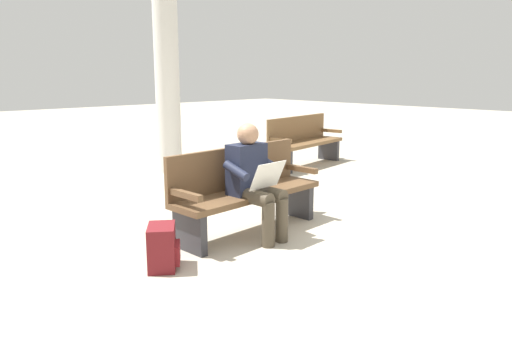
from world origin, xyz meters
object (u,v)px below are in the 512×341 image
support_pillar (166,49)px  person_seated (254,178)px  backpack (163,247)px  bench_near (244,189)px  bench_far (304,141)px

support_pillar → person_seated: bearing=69.8°
backpack → person_seated: bearing=-178.2°
bench_near → bench_far: size_ratio=0.98×
person_seated → backpack: (1.13, 0.04, -0.44)m
bench_near → bench_far: 3.92m
backpack → support_pillar: (-2.41, -3.52, 1.89)m
bench_near → person_seated: bearing=69.9°
bench_near → person_seated: 0.30m
bench_far → bench_near: bearing=24.1°
bench_near → backpack: 1.27m
backpack → support_pillar: 4.67m
backpack → bench_near: bearing=-167.3°
person_seated → backpack: size_ratio=2.92×
backpack → bench_far: 5.11m
person_seated → bench_far: person_seated is taller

